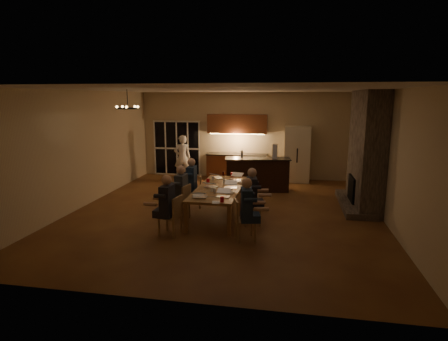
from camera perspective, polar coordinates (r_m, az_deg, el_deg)
floor at (r=10.04m, az=0.13°, el=-6.36°), size 9.00×9.00×0.00m
back_wall at (r=14.12m, az=3.39°, el=5.35°), size 8.00×0.04×3.20m
left_wall at (r=11.11m, az=-20.76°, el=3.07°), size 0.04×9.00×3.20m
right_wall at (r=9.81m, az=23.93°, el=1.86°), size 0.04×9.00×3.20m
ceiling at (r=9.58m, az=0.14°, el=12.34°), size 8.00×9.00×0.04m
french_doors at (r=14.70m, az=-7.18°, el=3.36°), size 1.86×0.08×2.10m
fireplace at (r=10.91m, az=20.86°, el=2.93°), size 0.58×2.50×3.20m
kitchenette at (r=13.89m, az=1.98°, el=3.61°), size 2.24×0.68×2.40m
refrigerator at (r=13.73m, az=11.07°, el=2.47°), size 0.90×0.68×2.00m
dining_table at (r=9.66m, az=-0.73°, el=-4.75°), size 1.10×2.87×0.75m
bar_island at (r=12.23m, az=5.10°, el=-0.60°), size 2.17×0.97×1.08m
chair_left_near at (r=8.42m, az=-8.24°, el=-6.80°), size 0.52×0.52×0.89m
chair_left_mid at (r=9.42m, az=-6.79°, el=-4.80°), size 0.52×0.52×0.89m
chair_left_far at (r=10.44m, az=-4.68°, el=-3.17°), size 0.52×0.52×0.89m
chair_right_near at (r=8.07m, az=3.25°, el=-7.48°), size 0.55×0.55×0.89m
chair_right_mid at (r=9.01m, az=4.18°, el=-5.50°), size 0.56×0.56×0.89m
chair_right_far at (r=10.07m, az=4.58°, el=-3.71°), size 0.53×0.53×0.89m
person_left_near at (r=8.26m, az=-8.63°, el=-5.37°), size 0.63×0.63×1.38m
person_right_near at (r=7.90m, az=3.45°, el=-6.03°), size 0.71×0.71×1.38m
person_left_mid at (r=9.32m, az=-6.51°, el=-3.40°), size 0.64×0.64×1.38m
person_right_mid at (r=8.96m, az=4.25°, el=-3.96°), size 0.71×0.71×1.38m
person_left_far at (r=10.36m, az=-4.94°, el=-1.89°), size 0.62×0.62×1.38m
standing_person at (r=13.78m, az=-6.35°, el=1.94°), size 0.72×0.61×1.67m
chandelier at (r=9.41m, az=-14.45°, el=9.15°), size 0.54×0.54×0.03m
laptop_a at (r=8.62m, az=-3.69°, el=-3.37°), size 0.34×0.30×0.23m
laptop_b at (r=8.64m, az=-0.17°, el=-3.32°), size 0.34×0.30×0.23m
laptop_c at (r=9.59m, az=-1.98°, el=-1.87°), size 0.36×0.32×0.23m
laptop_d at (r=9.48m, az=1.01°, el=-2.01°), size 0.33×0.29×0.23m
laptop_e at (r=10.62m, az=-0.88°, el=-0.58°), size 0.41×0.39×0.23m
laptop_f at (r=10.46m, az=1.83°, el=-0.76°), size 0.38×0.35×0.23m
mug_front at (r=9.15m, az=-1.81°, el=-2.91°), size 0.08×0.08×0.10m
mug_mid at (r=10.04m, az=0.09°, el=-1.63°), size 0.09×0.09×0.10m
mug_back at (r=10.42m, az=-1.67°, el=-1.16°), size 0.08×0.08×0.10m
redcup_near at (r=8.23m, az=-0.30°, el=-4.43°), size 0.08×0.08×0.12m
redcup_mid at (r=10.03m, az=-2.46°, el=-1.60°), size 0.09×0.09×0.12m
redcup_far at (r=10.86m, az=1.26°, el=-0.60°), size 0.09×0.09×0.12m
can_silver at (r=8.92m, az=-1.48°, el=-3.21°), size 0.06×0.06×0.12m
can_cola at (r=10.97m, az=-0.10°, el=-0.48°), size 0.06×0.06×0.12m
plate_near at (r=9.05m, az=0.69°, el=-3.33°), size 0.28×0.28×0.02m
plate_left at (r=8.78m, az=-3.95°, el=-3.81°), size 0.27×0.27×0.02m
plate_far at (r=10.16m, az=2.51°, el=-1.73°), size 0.22×0.22×0.02m
notepad at (r=8.20m, az=-1.25°, el=-4.88°), size 0.20×0.25×0.01m
bar_bottle at (r=12.16m, az=2.76°, el=2.52°), size 0.08×0.08×0.24m
bar_blender at (r=12.06m, az=7.77°, el=2.88°), size 0.16×0.16×0.46m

